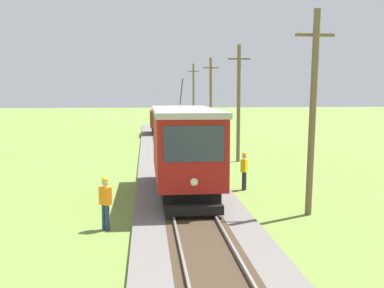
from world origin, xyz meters
TOP-DOWN VIEW (x-y plane):
  - red_tram at (0.00, 17.78)m, footprint 2.60×8.54m
  - freight_car at (0.00, 46.46)m, footprint 2.40×5.20m
  - utility_pole_near_tram at (4.32, 14.26)m, footprint 1.40×0.59m
  - utility_pole_mid at (4.32, 27.58)m, footprint 1.40×0.25m
  - utility_pole_far at (4.32, 40.39)m, footprint 1.40×0.60m
  - utility_pole_distant at (4.32, 55.87)m, footprint 1.40×0.56m
  - gravel_pile at (4.49, 52.29)m, footprint 2.06×2.06m
  - track_worker at (-2.98, 13.24)m, footprint 0.44×0.44m
  - second_worker at (2.87, 18.90)m, footprint 0.41×0.45m

SIDE VIEW (x-z plane):
  - gravel_pile at x=4.49m, z-range 0.00..0.83m
  - track_worker at x=-2.98m, z-range 0.09..1.88m
  - second_worker at x=2.87m, z-range 0.09..1.88m
  - freight_car at x=0.00m, z-range 0.40..2.71m
  - red_tram at x=0.00m, z-range -0.20..4.59m
  - utility_pole_near_tram at x=4.32m, z-range 0.10..7.50m
  - utility_pole_mid at x=4.32m, z-range 0.10..7.61m
  - utility_pole_far at x=4.32m, z-range 0.10..7.71m
  - utility_pole_distant at x=4.32m, z-range 0.10..8.09m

